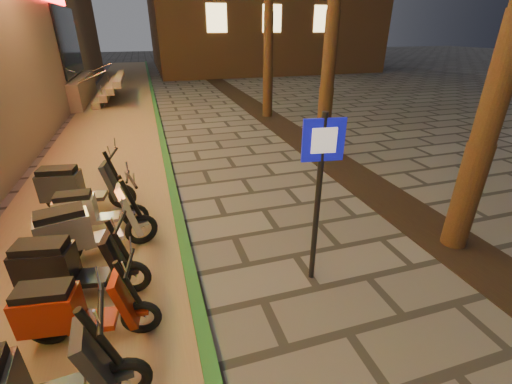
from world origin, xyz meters
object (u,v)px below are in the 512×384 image
object	(u,v)px
scooter_7	(72,310)
scooter_10	(91,210)
scooter_9	(84,230)
scooter_11	(76,187)
scooter_8	(67,267)
pedestrian_sign	(320,179)

from	to	relation	value
scooter_7	scooter_10	distance (m)	2.55
scooter_9	scooter_11	xyz separation A→B (m)	(-0.38, 1.80, 0.00)
scooter_8	pedestrian_sign	bearing A→B (deg)	0.20
scooter_11	pedestrian_sign	bearing A→B (deg)	-33.18
scooter_7	scooter_9	size ratio (longest dim) A/B	0.88
pedestrian_sign	scooter_8	world-z (taller)	pedestrian_sign
scooter_7	scooter_11	xyz separation A→B (m)	(-0.45, 3.53, 0.07)
pedestrian_sign	scooter_9	size ratio (longest dim) A/B	1.40
scooter_8	scooter_9	bearing A→B (deg)	93.59
scooter_8	scooter_9	size ratio (longest dim) A/B	0.95
pedestrian_sign	scooter_10	distance (m)	4.16
scooter_9	scooter_10	xyz separation A→B (m)	(-0.01, 0.83, -0.08)
pedestrian_sign	scooter_9	distance (m)	3.73
pedestrian_sign	scooter_8	bearing A→B (deg)	177.91
pedestrian_sign	scooter_10	world-z (taller)	pedestrian_sign
pedestrian_sign	scooter_11	distance (m)	5.02
scooter_8	scooter_11	xyz separation A→B (m)	(-0.28, 2.69, 0.03)
pedestrian_sign	scooter_11	xyz separation A→B (m)	(-3.63, 3.29, -1.07)
pedestrian_sign	scooter_7	distance (m)	3.39
scooter_7	scooter_8	xyz separation A→B (m)	(-0.18, 0.83, 0.04)
scooter_9	scooter_11	world-z (taller)	scooter_11
scooter_7	scooter_11	world-z (taller)	scooter_11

